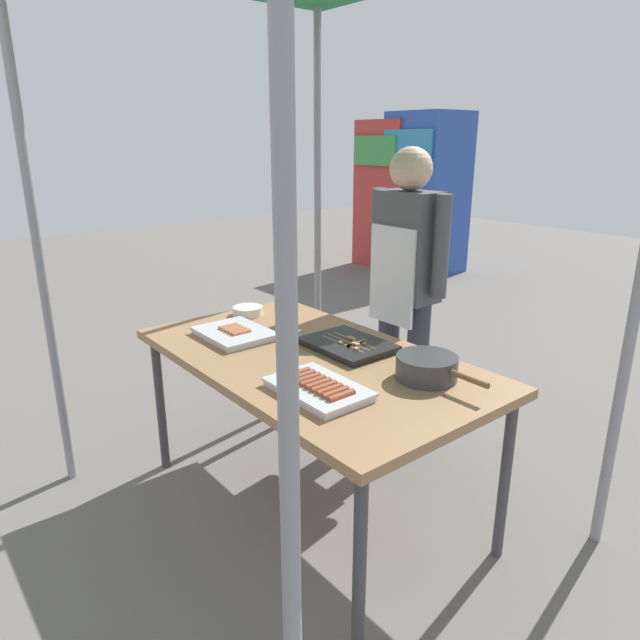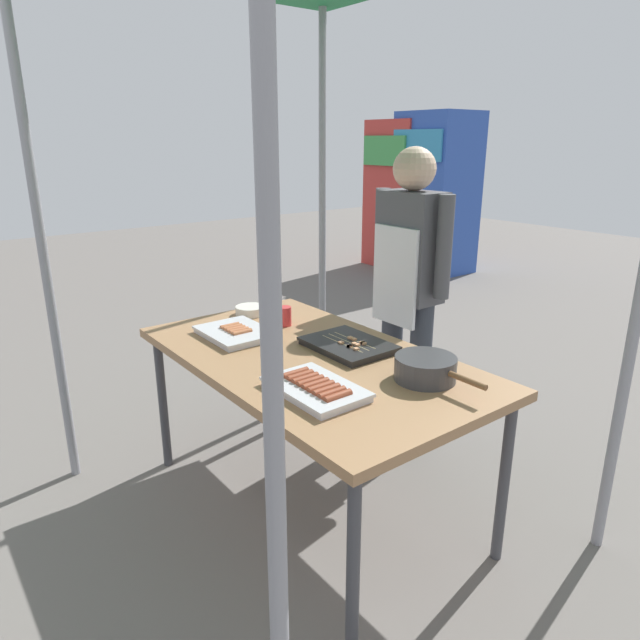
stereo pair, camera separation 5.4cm
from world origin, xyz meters
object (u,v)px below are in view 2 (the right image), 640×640
Objects in this scene: drink_cup_near_edge at (285,316)px; neighbor_stall_right at (401,195)px; tray_pork_links at (316,388)px; stall_table at (311,367)px; vendor_woman at (409,274)px; neighbor_stall_left at (436,194)px; tray_grilled_sausages at (236,332)px; tray_meat_skewers at (348,345)px; cooking_wok at (426,368)px; condiment_bowl at (250,310)px.

drink_cup_near_edge is 5.05m from neighbor_stall_right.
stall_table is at bearing 145.96° from tray_pork_links.
neighbor_stall_left is at bearing -50.50° from vendor_woman.
neighbor_stall_left reaches higher than tray_grilled_sausages.
drink_cup_near_edge reaches higher than tray_pork_links.
neighbor_stall_left reaches higher than tray_pork_links.
neighbor_stall_left is (-3.01, 4.20, 0.28)m from stall_table.
stall_table is 16.69× the size of drink_cup_near_edge.
tray_pork_links is at bearing -48.33° from neighbor_stall_right.
tray_grilled_sausages is at bearing 173.51° from tray_pork_links.
tray_meat_skewers is 0.96× the size of cooking_wok.
tray_grilled_sausages is 0.73m from tray_pork_links.
drink_cup_near_edge is at bearing 88.70° from tray_grilled_sausages.
tray_pork_links is at bearing 117.50° from vendor_woman.
cooking_wok reaches higher than tray_meat_skewers.
neighbor_stall_right reaches higher than cooking_wok.
vendor_woman is (-0.54, 1.03, 0.18)m from tray_pork_links.
neighbor_stall_left is at bearing 10.01° from neighbor_stall_right.
drink_cup_near_edge is (0.26, 0.04, 0.03)m from condiment_bowl.
tray_grilled_sausages is 3.73× the size of drink_cup_near_edge.
stall_table is at bearing 17.26° from tray_grilled_sausages.
tray_meat_skewers is at bearing -52.85° from neighbor_stall_left.
neighbor_stall_right reaches higher than tray_grilled_sausages.
tray_meat_skewers is at bearing -178.06° from cooking_wok.
drink_cup_near_edge is at bearing -176.67° from cooking_wok.
tray_meat_skewers is 0.44m from cooking_wok.
neighbor_stall_right is (-2.86, 4.01, 0.17)m from condiment_bowl.
tray_pork_links reaches higher than condiment_bowl.
tray_grilled_sausages is 0.19× the size of neighbor_stall_right.
condiment_bowl reaches higher than tray_meat_skewers.
tray_grilled_sausages is 0.18× the size of neighbor_stall_left.
neighbor_stall_right is (-3.12, 4.24, 0.17)m from tray_grilled_sausages.
condiment_bowl is 4.93m from neighbor_stall_right.
neighbor_stall_left is (-2.60, 4.33, 0.21)m from tray_grilled_sausages.
drink_cup_near_edge is (-0.41, 0.14, 0.10)m from stall_table.
neighbor_stall_left is 1.05× the size of neighbor_stall_right.
neighbor_stall_right reaches higher than drink_cup_near_edge.
stall_table is 0.44m from drink_cup_near_edge.
tray_pork_links is at bearing -6.49° from tray_grilled_sausages.
vendor_woman reaches higher than tray_pork_links.
stall_table is at bearing 105.25° from vendor_woman.
tray_meat_skewers is at bearing 112.07° from vendor_woman.
stall_table is 0.86× the size of neighbor_stall_right.
drink_cup_near_edge reaches higher than condiment_bowl.
drink_cup_near_edge is at bearing 160.58° from stall_table.
drink_cup_near_edge is at bearing 74.65° from vendor_woman.
tray_grilled_sausages is 0.95m from cooking_wok.
neighbor_stall_right reaches higher than vendor_woman.
condiment_bowl is at bearing 57.93° from vendor_woman.
stall_table is 1.00× the size of vendor_woman.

